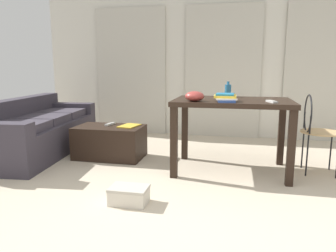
# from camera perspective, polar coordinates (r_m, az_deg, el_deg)

# --- Properties ---
(ground_plane) EXTENTS (8.04, 8.04, 0.00)m
(ground_plane) POSITION_cam_1_polar(r_m,az_deg,el_deg) (3.46, 7.69, -8.69)
(ground_plane) COLOR beige
(wall_back) EXTENTS (6.06, 0.10, 2.46)m
(wall_back) POSITION_cam_1_polar(r_m,az_deg,el_deg) (5.34, 9.84, 11.41)
(wall_back) COLOR silver
(wall_back) RESTS_ON ground
(curtains) EXTENTS (4.31, 0.03, 2.11)m
(curtains) POSITION_cam_1_polar(r_m,az_deg,el_deg) (5.25, 9.73, 9.53)
(curtains) COLOR beige
(curtains) RESTS_ON ground
(couch) EXTENTS (1.01, 2.10, 0.72)m
(couch) POSITION_cam_1_polar(r_m,az_deg,el_deg) (4.56, -22.47, -0.89)
(couch) COLOR #38333D
(couch) RESTS_ON ground
(coffee_table) EXTENTS (0.84, 0.51, 0.40)m
(coffee_table) POSITION_cam_1_polar(r_m,az_deg,el_deg) (4.08, -10.40, -2.83)
(coffee_table) COLOR black
(coffee_table) RESTS_ON ground
(craft_table) EXTENTS (1.24, 0.80, 0.79)m
(craft_table) POSITION_cam_1_polar(r_m,az_deg,el_deg) (3.48, 11.44, 2.82)
(craft_table) COLOR black
(craft_table) RESTS_ON ground
(wire_chair) EXTENTS (0.42, 0.42, 0.85)m
(wire_chair) POSITION_cam_1_polar(r_m,az_deg,el_deg) (3.72, 24.86, 0.16)
(wire_chair) COLOR tan
(wire_chair) RESTS_ON ground
(bottle_near) EXTENTS (0.07, 0.07, 0.18)m
(bottle_near) POSITION_cam_1_polar(r_m,az_deg,el_deg) (3.76, 10.72, 6.30)
(bottle_near) COLOR teal
(bottle_near) RESTS_ON craft_table
(bowl) EXTENTS (0.19, 0.19, 0.10)m
(bowl) POSITION_cam_1_polar(r_m,az_deg,el_deg) (3.23, 4.80, 5.36)
(bowl) COLOR #9E3833
(bowl) RESTS_ON craft_table
(book_stack) EXTENTS (0.23, 0.30, 0.08)m
(book_stack) POSITION_cam_1_polar(r_m,az_deg,el_deg) (3.25, 10.30, 5.06)
(book_stack) COLOR #33519E
(book_stack) RESTS_ON craft_table
(tv_remote_on_table) EXTENTS (0.10, 0.17, 0.02)m
(tv_remote_on_table) POSITION_cam_1_polar(r_m,az_deg,el_deg) (3.27, 18.14, 4.20)
(tv_remote_on_table) COLOR #B7B7B2
(tv_remote_on_table) RESTS_ON craft_table
(scissors) EXTENTS (0.12, 0.08, 0.00)m
(scissors) POSITION_cam_1_polar(r_m,az_deg,el_deg) (3.59, 11.02, 4.93)
(scissors) COLOR #9EA0A5
(scissors) RESTS_ON craft_table
(tv_remote_primary) EXTENTS (0.08, 0.19, 0.02)m
(tv_remote_primary) POSITION_cam_1_polar(r_m,az_deg,el_deg) (4.12, -10.38, 0.35)
(tv_remote_primary) COLOR #B7B7B2
(tv_remote_primary) RESTS_ON coffee_table
(magazine) EXTENTS (0.24, 0.32, 0.01)m
(magazine) POSITION_cam_1_polar(r_m,az_deg,el_deg) (4.00, -6.98, 0.04)
(magazine) COLOR gold
(magazine) RESTS_ON coffee_table
(shoebox) EXTENTS (0.32, 0.22, 0.14)m
(shoebox) POSITION_cam_1_polar(r_m,az_deg,el_deg) (2.75, -7.02, -12.20)
(shoebox) COLOR beige
(shoebox) RESTS_ON ground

